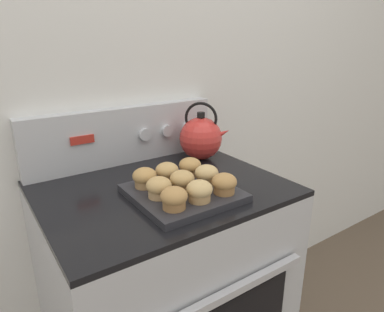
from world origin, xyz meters
name	(u,v)px	position (x,y,z in m)	size (l,w,h in m)	color
wall_back	(116,89)	(0.00, 0.67, 1.20)	(8.00, 0.05, 2.40)	silver
stove_range	(165,298)	(0.00, 0.33, 0.46)	(0.78, 0.66, 0.92)	#B7BABF
control_panel	(125,135)	(0.00, 0.62, 1.03)	(0.76, 0.07, 0.22)	#B7BABF
muffin_pan	(183,193)	(0.01, 0.22, 0.93)	(0.30, 0.30, 0.02)	#28282D
muffin_r0_c0	(174,198)	(-0.07, 0.14, 0.97)	(0.08, 0.08, 0.06)	olive
muffin_r0_c1	(200,191)	(0.01, 0.13, 0.97)	(0.08, 0.08, 0.06)	tan
muffin_r0_c2	(224,184)	(0.11, 0.14, 0.97)	(0.08, 0.08, 0.06)	olive
muffin_r1_c0	(159,187)	(-0.07, 0.22, 0.97)	(0.08, 0.08, 0.06)	tan
muffin_r1_c1	(182,180)	(0.01, 0.23, 0.97)	(0.08, 0.08, 0.06)	olive
muffin_r1_c2	(207,175)	(0.10, 0.22, 0.97)	(0.08, 0.08, 0.06)	olive
muffin_r2_c0	(145,178)	(-0.07, 0.31, 0.97)	(0.08, 0.08, 0.06)	#A37A4C
muffin_r2_c1	(167,172)	(0.01, 0.31, 0.97)	(0.08, 0.08, 0.06)	#A37A4C
muffin_r2_c2	(190,167)	(0.10, 0.31, 0.97)	(0.08, 0.08, 0.06)	#A37A4C
tea_kettle	(201,137)	(0.27, 0.48, 1.01)	(0.18, 0.19, 0.23)	red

